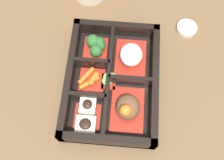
{
  "coord_description": "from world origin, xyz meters",
  "views": [
    {
      "loc": [
        0.21,
        0.02,
        0.55
      ],
      "look_at": [
        0.0,
        0.0,
        0.03
      ],
      "focal_mm": 42.0,
      "sensor_mm": 36.0,
      "label": 1
    }
  ],
  "objects": [
    {
      "name": "bowl_pickles",
      "position": [
        -0.0,
        -0.01,
        0.02
      ],
      "size": [
        0.04,
        0.03,
        0.01
      ],
      "color": "maroon",
      "rests_on": "bento_base"
    },
    {
      "name": "bento_base",
      "position": [
        0.0,
        0.0,
        0.01
      ],
      "size": [
        0.27,
        0.2,
        0.01
      ],
      "color": "black",
      "rests_on": "ground_plane"
    },
    {
      "name": "bento_rim",
      "position": [
        0.0,
        -0.0,
        0.02
      ],
      "size": [
        0.27,
        0.2,
        0.05
      ],
      "color": "black",
      "rests_on": "ground_plane"
    },
    {
      "name": "sauce_dish",
      "position": [
        -0.16,
        0.17,
        0.01
      ],
      "size": [
        0.05,
        0.05,
        0.01
      ],
      "color": "beige",
      "rests_on": "ground_plane"
    },
    {
      "name": "bowl_greens",
      "position": [
        -0.08,
        -0.04,
        0.03
      ],
      "size": [
        0.07,
        0.05,
        0.04
      ],
      "color": "maroon",
      "rests_on": "bento_base"
    },
    {
      "name": "bowl_carrots",
      "position": [
        0.0,
        -0.05,
        0.02
      ],
      "size": [
        0.06,
        0.06,
        0.02
      ],
      "color": "maroon",
      "rests_on": "bento_base"
    },
    {
      "name": "bowl_stew",
      "position": [
        0.06,
        0.04,
        0.03
      ],
      "size": [
        0.1,
        0.07,
        0.06
      ],
      "color": "maroon",
      "rests_on": "bento_base"
    },
    {
      "name": "ground_plane",
      "position": [
        0.0,
        0.0,
        0.0
      ],
      "size": [
        3.0,
        3.0,
        0.0
      ],
      "primitive_type": "plane",
      "color": "brown"
    },
    {
      "name": "bowl_tofu",
      "position": [
        0.08,
        -0.04,
        0.02
      ],
      "size": [
        0.08,
        0.05,
        0.03
      ],
      "color": "maroon",
      "rests_on": "bento_base"
    },
    {
      "name": "bowl_rice",
      "position": [
        -0.06,
        0.04,
        0.03
      ],
      "size": [
        0.1,
        0.07,
        0.04
      ],
      "color": "maroon",
      "rests_on": "bento_base"
    }
  ]
}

